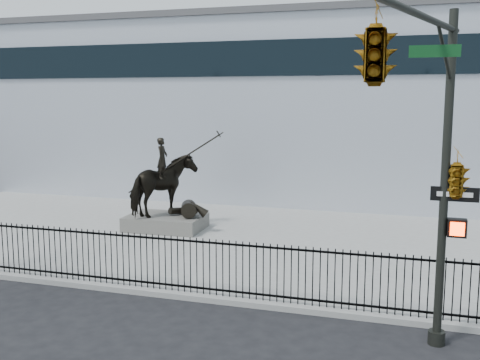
% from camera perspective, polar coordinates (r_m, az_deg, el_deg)
% --- Properties ---
extents(ground, '(120.00, 120.00, 0.00)m').
position_cam_1_polar(ground, '(14.54, -10.22, -12.97)').
color(ground, black).
rests_on(ground, ground).
extents(plaza, '(30.00, 12.00, 0.15)m').
position_cam_1_polar(plaza, '(20.67, -1.24, -6.13)').
color(plaza, gray).
rests_on(plaza, ground).
extents(building, '(44.00, 14.00, 9.00)m').
position_cam_1_polar(building, '(32.61, 6.03, 7.04)').
color(building, silver).
rests_on(building, ground).
extents(picket_fence, '(22.10, 0.10, 1.50)m').
position_cam_1_polar(picket_fence, '(15.31, -8.14, -8.25)').
color(picket_fence, black).
rests_on(picket_fence, plaza).
extents(statue_plinth, '(3.01, 2.13, 0.55)m').
position_cam_1_polar(statue_plinth, '(22.16, -7.56, -4.28)').
color(statue_plinth, '#54514D').
rests_on(statue_plinth, plaza).
extents(equestrian_statue, '(3.76, 2.40, 3.19)m').
position_cam_1_polar(equestrian_statue, '(21.87, -7.49, -0.63)').
color(equestrian_statue, black).
rests_on(equestrian_statue, statue_plinth).
extents(traffic_signal_right, '(2.17, 6.86, 7.00)m').
position_cam_1_polar(traffic_signal_right, '(9.98, 17.99, 5.58)').
color(traffic_signal_right, black).
rests_on(traffic_signal_right, ground).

